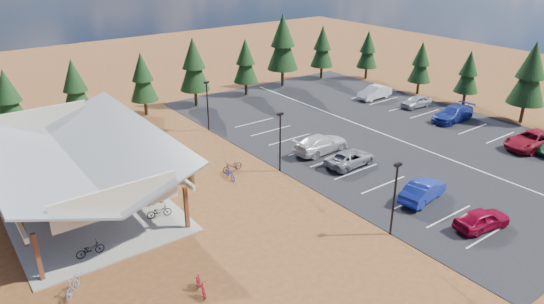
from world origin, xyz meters
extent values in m
plane|color=brown|center=(0.00, 0.00, 0.00)|extent=(140.00, 140.00, 0.00)
cube|color=black|center=(18.50, 3.00, 0.02)|extent=(27.00, 44.00, 0.04)
cube|color=gray|center=(-10.00, 7.00, 0.05)|extent=(10.60, 18.60, 0.10)
cube|color=#5C261A|center=(-14.60, -1.40, 1.60)|extent=(0.25, 0.25, 3.00)
cube|color=#5C261A|center=(-14.60, 2.80, 1.60)|extent=(0.25, 0.25, 3.00)
cube|color=#5C261A|center=(-14.60, 7.00, 1.60)|extent=(0.25, 0.25, 3.00)
cube|color=#5C261A|center=(-5.40, -1.40, 1.60)|extent=(0.25, 0.25, 3.00)
cube|color=#5C261A|center=(-5.40, 2.80, 1.60)|extent=(0.25, 0.25, 3.00)
cube|color=#5C261A|center=(-5.40, 7.00, 1.60)|extent=(0.25, 0.25, 3.00)
cube|color=#5C261A|center=(-5.40, 11.20, 1.60)|extent=(0.25, 0.25, 3.00)
cube|color=#5C261A|center=(-5.40, 15.40, 1.60)|extent=(0.25, 0.25, 3.00)
cube|color=beige|center=(-5.00, 7.00, 3.10)|extent=(0.22, 18.00, 0.35)
cube|color=slate|center=(-12.90, 7.00, 4.00)|extent=(5.85, 19.40, 2.13)
cube|color=slate|center=(-7.10, 7.00, 4.00)|extent=(5.85, 19.40, 2.13)
cube|color=beige|center=(-10.00, -2.00, 3.90)|extent=(7.50, 0.15, 1.80)
cube|color=beige|center=(-10.00, 16.00, 3.90)|extent=(7.50, 0.15, 1.80)
cylinder|color=black|center=(5.00, -10.00, 2.50)|extent=(0.14, 0.14, 5.00)
cube|color=black|center=(5.00, -10.00, 5.05)|extent=(0.50, 0.25, 0.18)
cylinder|color=black|center=(5.00, 2.00, 2.50)|extent=(0.14, 0.14, 5.00)
cube|color=black|center=(5.00, 2.00, 5.05)|extent=(0.50, 0.25, 0.18)
cylinder|color=black|center=(5.00, 14.00, 2.50)|extent=(0.14, 0.14, 5.00)
cube|color=black|center=(5.00, 14.00, 5.05)|extent=(0.50, 0.25, 0.18)
cylinder|color=#49361A|center=(-4.46, 4.97, 0.45)|extent=(0.60, 0.60, 0.90)
cylinder|color=#49361A|center=(-2.11, 4.36, 0.45)|extent=(0.60, 0.60, 0.90)
cylinder|color=#382314|center=(-11.40, 22.37, 0.87)|extent=(0.36, 0.36, 1.74)
cone|color=#173213|center=(-11.40, 22.37, 3.83)|extent=(3.06, 3.06, 4.17)
cone|color=#173213|center=(-11.40, 22.37, 5.56)|extent=(2.37, 2.37, 3.13)
cylinder|color=#382314|center=(-5.36, 22.18, 0.89)|extent=(0.36, 0.36, 1.77)
cone|color=#173213|center=(-5.36, 22.18, 3.90)|extent=(3.12, 3.12, 4.26)
cone|color=#173213|center=(-5.36, 22.18, 5.68)|extent=(2.41, 2.41, 3.19)
cylinder|color=#382314|center=(1.83, 22.44, 0.85)|extent=(0.36, 0.36, 1.70)
cone|color=#173213|center=(1.83, 22.44, 3.75)|extent=(3.00, 3.00, 4.09)
cone|color=#173213|center=(1.83, 22.44, 5.46)|extent=(2.32, 2.32, 3.07)
cylinder|color=#382314|center=(7.86, 21.99, 0.98)|extent=(0.36, 0.36, 1.95)
cone|color=#173213|center=(7.86, 21.99, 4.30)|extent=(3.44, 3.44, 4.69)
cone|color=#173213|center=(7.86, 21.99, 6.25)|extent=(2.66, 2.66, 3.52)
cylinder|color=#382314|center=(15.01, 22.11, 0.86)|extent=(0.36, 0.36, 1.73)
cone|color=#173213|center=(15.01, 22.11, 3.81)|extent=(3.04, 3.04, 4.15)
cone|color=#173213|center=(15.01, 22.11, 5.54)|extent=(2.35, 2.35, 3.11)
cylinder|color=#382314|center=(21.28, 22.75, 1.16)|extent=(0.36, 0.36, 2.31)
cone|color=#173213|center=(21.28, 22.75, 5.09)|extent=(4.07, 4.07, 5.55)
cone|color=#173213|center=(21.28, 22.75, 7.40)|extent=(3.14, 3.14, 4.16)
cylinder|color=#382314|center=(28.04, 22.54, 0.90)|extent=(0.36, 0.36, 1.80)
cone|color=#173213|center=(28.04, 22.54, 3.95)|extent=(3.16, 3.16, 4.31)
cone|color=#173213|center=(28.04, 22.54, 5.75)|extent=(2.44, 2.44, 3.23)
cylinder|color=#382314|center=(33.03, -3.76, 1.06)|extent=(0.36, 0.36, 2.11)
cone|color=#173213|center=(33.03, -3.76, 4.65)|extent=(3.72, 3.72, 5.07)
cone|color=#173213|center=(33.03, -3.76, 6.76)|extent=(2.87, 2.87, 3.80)
cylinder|color=#382314|center=(33.55, 3.49, 0.78)|extent=(0.36, 0.36, 1.57)
cone|color=#173213|center=(33.55, 3.49, 3.44)|extent=(2.76, 2.76, 3.76)
cone|color=#173213|center=(33.55, 3.49, 5.01)|extent=(2.13, 2.13, 2.82)
cylinder|color=#382314|center=(32.88, 9.66, 0.80)|extent=(0.36, 0.36, 1.61)
cone|color=#173213|center=(32.88, 9.66, 3.54)|extent=(2.83, 2.83, 3.86)
cone|color=#173213|center=(32.88, 9.66, 5.15)|extent=(2.19, 2.19, 2.90)
cylinder|color=#382314|center=(33.14, 18.82, 0.82)|extent=(0.36, 0.36, 1.64)
cone|color=#173213|center=(33.14, 18.82, 3.60)|extent=(2.88, 2.88, 3.93)
cone|color=#173213|center=(33.14, 18.82, 5.24)|extent=(2.23, 2.23, 2.95)
imported|color=black|center=(-11.68, -0.80, 0.55)|extent=(1.72, 0.63, 0.90)
imported|color=gray|center=(-11.89, 5.03, 0.57)|extent=(1.63, 0.67, 0.95)
imported|color=#18468E|center=(-11.17, 9.80, 0.55)|extent=(1.81, 0.96, 0.90)
imported|color=maroon|center=(-11.19, 13.64, 0.64)|extent=(1.87, 0.86, 1.09)
imported|color=black|center=(-6.40, 0.89, 0.56)|extent=(1.82, 0.95, 0.91)
imported|color=#9A9BA2|center=(-6.61, 2.71, 0.60)|extent=(1.70, 0.54, 1.01)
imported|color=#11498C|center=(-8.47, 7.18, 0.52)|extent=(1.70, 1.01, 0.85)
imported|color=maroon|center=(-8.28, 14.66, 0.56)|extent=(1.58, 0.69, 0.92)
imported|color=gray|center=(-13.50, -3.63, 0.54)|extent=(1.50, 1.72, 1.07)
imported|color=maroon|center=(-7.87, -7.71, 0.51)|extent=(0.78, 1.77, 1.03)
imported|color=navy|center=(0.89, 3.27, 0.46)|extent=(0.84, 1.82, 0.92)
imported|color=maroon|center=(0.09, 7.94, 0.45)|extent=(1.50, 1.11, 0.90)
imported|color=black|center=(1.71, 4.26, 0.50)|extent=(1.92, 0.75, 1.00)
imported|color=maroon|center=(10.41, -13.16, 0.74)|extent=(4.34, 2.35, 1.40)
imported|color=#1A2C9A|center=(10.46, -8.33, 0.80)|extent=(4.83, 2.39, 1.52)
imported|color=gray|center=(10.48, -0.74, 0.70)|extent=(4.90, 2.50, 1.33)
imported|color=silver|center=(10.42, 2.89, 0.85)|extent=(5.66, 2.48, 1.62)
imported|color=maroon|center=(26.74, -8.05, 0.84)|extent=(6.00, 3.21, 1.60)
imported|color=navy|center=(27.49, 0.85, 0.84)|extent=(5.56, 2.38, 1.60)
imported|color=#A7A9AE|center=(28.13, 6.18, 0.71)|extent=(4.06, 1.93, 1.34)
imported|color=white|center=(26.77, 11.40, 0.82)|extent=(4.80, 1.80, 1.56)
camera|label=1|loc=(-17.45, -27.20, 17.68)|focal=32.00mm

